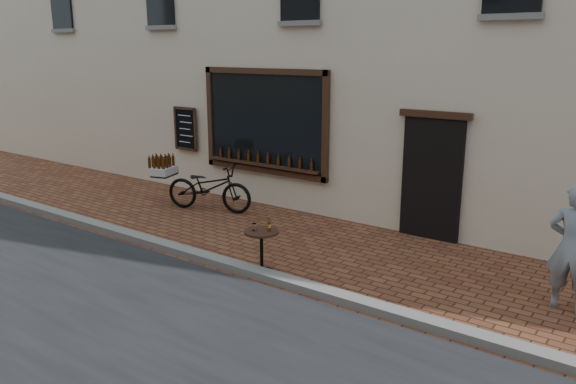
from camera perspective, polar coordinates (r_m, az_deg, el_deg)
The scene contains 5 objects.
ground at distance 8.83m, azimuth -6.57°, elevation -8.16°, with size 90.00×90.00×0.00m, color #582C1C.
kerb at distance 8.94m, azimuth -5.71°, elevation -7.42°, with size 90.00×0.25×0.12m, color slate.
cargo_bicycle at distance 12.04m, azimuth -8.20°, elevation 0.55°, with size 2.32×1.24×1.09m.
bistro_table at distance 8.60m, azimuth -2.69°, elevation -5.19°, with size 0.53×0.53×0.92m.
pedestrian at distance 8.17m, azimuth 26.96°, elevation -5.10°, with size 0.63×0.41×1.73m, color gray.
Camera 1 is at (5.57, -5.96, 3.37)m, focal length 35.00 mm.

